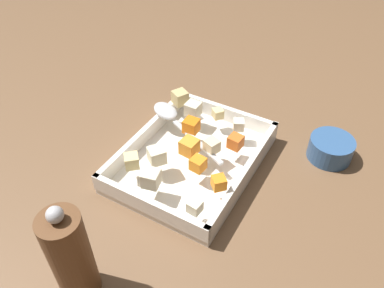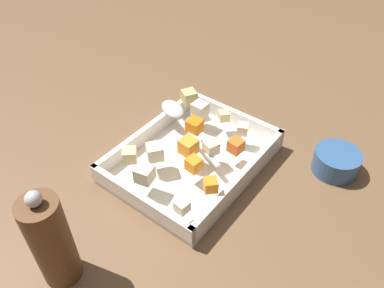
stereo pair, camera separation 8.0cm
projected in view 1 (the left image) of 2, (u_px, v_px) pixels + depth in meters
ground_plane at (186, 162)px, 0.85m from camera, size 4.00×4.00×0.00m
baking_dish at (192, 160)px, 0.83m from camera, size 0.34×0.26×0.05m
carrot_chunk_far_left at (219, 183)px, 0.72m from camera, size 0.03×0.03×0.02m
carrot_chunk_near_spoon at (191, 126)px, 0.84m from camera, size 0.03×0.03×0.03m
carrot_chunk_under_handle at (198, 164)px, 0.75m from camera, size 0.03×0.03×0.03m
carrot_chunk_corner_ne at (189, 147)px, 0.78m from camera, size 0.04×0.04×0.03m
carrot_chunk_center at (235, 142)px, 0.80m from camera, size 0.03×0.03×0.03m
potato_chunk_rim_edge at (195, 207)px, 0.68m from camera, size 0.03×0.03×0.02m
potato_chunk_back_center at (157, 155)px, 0.77m from camera, size 0.04×0.04×0.03m
potato_chunk_heap_top at (180, 98)px, 0.91m from camera, size 0.04×0.04×0.03m
potato_chunk_heap_side at (239, 125)px, 0.84m from camera, size 0.03×0.03×0.02m
potato_chunk_corner_sw at (132, 161)px, 0.76m from camera, size 0.04×0.04×0.03m
potato_chunk_near_left at (212, 146)px, 0.79m from camera, size 0.03×0.03×0.03m
potato_chunk_mid_left at (218, 113)px, 0.88m from camera, size 0.03×0.03×0.02m
parsnip_chunk_far_right at (153, 179)px, 0.72m from camera, size 0.04×0.04×0.03m
parsnip_chunk_corner_nw at (193, 109)px, 0.88m from camera, size 0.03×0.03×0.03m
serving_spoon at (169, 114)px, 0.88m from camera, size 0.12×0.23×0.02m
pepper_mill at (73, 258)px, 0.57m from camera, size 0.06×0.06×0.20m
small_prep_bowl at (331, 149)px, 0.85m from camera, size 0.10×0.10×0.05m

